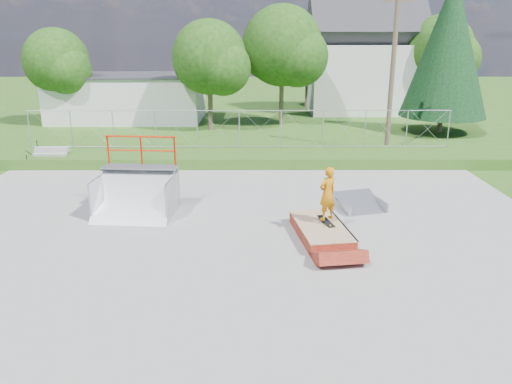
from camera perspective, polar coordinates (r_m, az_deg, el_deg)
ground at (r=14.25m, az=-3.10°, el=-5.96°), size 120.00×120.00×0.00m
concrete_pad at (r=14.24m, az=-3.10°, el=-5.89°), size 20.00×16.00×0.04m
grass_berm at (r=23.21m, az=-1.97°, el=3.97°), size 24.00×3.00×0.50m
grind_box at (r=14.71m, az=7.43°, el=-4.47°), size 1.69×2.88×0.40m
quarter_pipe at (r=16.47m, az=-13.80°, el=1.35°), size 2.62×2.27×2.47m
flat_bank_ramp at (r=17.31m, az=11.76°, el=-1.24°), size 1.77×1.84×0.44m
skateboard at (r=14.78m, az=8.02°, el=-3.36°), size 0.48×0.82×0.13m
skater at (r=14.52m, az=8.15°, el=-0.44°), size 0.69×0.64×1.58m
concrete_stairs at (r=24.21m, az=-22.62°, el=3.56°), size 1.50×1.60×0.80m
chain_link_fence at (r=23.95m, az=-1.93°, el=7.21°), size 20.00×0.06×1.80m
utility_building_flat at (r=36.37m, az=-14.30°, el=10.37°), size 10.00×6.00×3.00m
gable_house at (r=39.97m, az=12.16°, el=14.47°), size 8.40×6.08×8.94m
utility_pole at (r=26.01m, az=15.33°, el=13.21°), size 0.24×0.24×8.00m
tree_left_near at (r=31.03m, az=-4.92°, el=14.77°), size 4.76×4.48×6.65m
tree_center at (r=32.94m, az=3.54°, el=16.01°), size 5.44×5.12×7.60m
tree_left_far at (r=35.24m, az=-21.57°, el=13.48°), size 4.42×4.16×6.18m
tree_right_far at (r=39.31m, az=20.68°, el=14.76°), size 5.10×4.80×7.12m
tree_back_mid at (r=41.21m, az=6.27°, el=14.54°), size 4.08×3.84×5.70m
conifer_tree at (r=32.11m, az=21.15°, el=15.25°), size 5.04×5.04×9.10m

